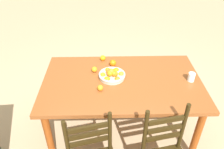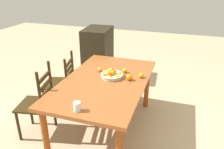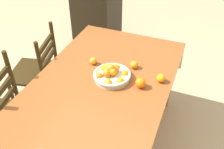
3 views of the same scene
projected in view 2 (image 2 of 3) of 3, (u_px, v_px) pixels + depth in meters
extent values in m
plane|color=tan|center=(106.00, 129.00, 3.14)|extent=(12.00, 12.00, 0.00)
cube|color=brown|center=(105.00, 82.00, 2.84)|extent=(1.72, 1.03, 0.04)
cylinder|color=#903F14|center=(147.00, 87.00, 3.54)|extent=(0.07, 0.07, 0.71)
cylinder|color=#903F14|center=(46.00, 136.00, 2.45)|extent=(0.07, 0.07, 0.71)
cylinder|color=#903F14|center=(97.00, 79.00, 3.78)|extent=(0.07, 0.07, 0.71)
cube|color=black|center=(59.00, 84.00, 3.46)|extent=(0.52, 0.52, 0.03)
cylinder|color=black|center=(53.00, 90.00, 3.73)|extent=(0.04, 0.04, 0.43)
cylinder|color=black|center=(44.00, 102.00, 3.39)|extent=(0.04, 0.04, 0.43)
cylinder|color=black|center=(74.00, 91.00, 3.70)|extent=(0.04, 0.04, 0.43)
cylinder|color=black|center=(68.00, 103.00, 3.36)|extent=(0.04, 0.04, 0.43)
cylinder|color=black|center=(72.00, 65.00, 3.51)|extent=(0.04, 0.04, 0.46)
cylinder|color=black|center=(66.00, 75.00, 3.17)|extent=(0.04, 0.04, 0.46)
cube|color=black|center=(70.00, 73.00, 3.37)|extent=(0.33, 0.10, 0.04)
cube|color=black|center=(69.00, 68.00, 3.33)|extent=(0.33, 0.10, 0.04)
cube|color=black|center=(69.00, 63.00, 3.30)|extent=(0.33, 0.10, 0.04)
cube|color=black|center=(35.00, 105.00, 2.90)|extent=(0.48, 0.48, 0.03)
cylinder|color=black|center=(31.00, 111.00, 3.17)|extent=(0.04, 0.04, 0.43)
cylinder|color=black|center=(18.00, 126.00, 2.85)|extent=(0.04, 0.04, 0.43)
cylinder|color=black|center=(55.00, 113.00, 3.13)|extent=(0.04, 0.04, 0.43)
cylinder|color=black|center=(45.00, 128.00, 2.81)|extent=(0.04, 0.04, 0.43)
cylinder|color=black|center=(50.00, 80.00, 2.92)|extent=(0.04, 0.04, 0.53)
cylinder|color=black|center=(39.00, 93.00, 2.60)|extent=(0.04, 0.04, 0.53)
cube|color=black|center=(46.00, 92.00, 2.80)|extent=(0.31, 0.09, 0.04)
cube|color=black|center=(45.00, 85.00, 2.75)|extent=(0.31, 0.09, 0.04)
cube|color=black|center=(44.00, 77.00, 2.71)|extent=(0.31, 0.09, 0.04)
cube|color=black|center=(98.00, 54.00, 4.52)|extent=(0.72, 0.54, 1.03)
cylinder|color=beige|center=(112.00, 76.00, 2.90)|extent=(0.28, 0.28, 0.04)
torus|color=beige|center=(112.00, 74.00, 2.89)|extent=(0.29, 0.29, 0.02)
sphere|color=orange|center=(114.00, 72.00, 2.98)|extent=(0.06, 0.06, 0.06)
sphere|color=orange|center=(107.00, 72.00, 2.97)|extent=(0.07, 0.07, 0.07)
sphere|color=orange|center=(104.00, 76.00, 2.87)|extent=(0.06, 0.06, 0.06)
sphere|color=orange|center=(110.00, 78.00, 2.81)|extent=(0.07, 0.07, 0.07)
sphere|color=orange|center=(117.00, 77.00, 2.83)|extent=(0.06, 0.06, 0.06)
sphere|color=orange|center=(120.00, 74.00, 2.91)|extent=(0.06, 0.06, 0.06)
sphere|color=orange|center=(111.00, 70.00, 2.89)|extent=(0.07, 0.07, 0.07)
sphere|color=orange|center=(113.00, 72.00, 2.87)|extent=(0.06, 0.06, 0.06)
sphere|color=orange|center=(109.00, 73.00, 2.86)|extent=(0.06, 0.06, 0.06)
sphere|color=orange|center=(110.00, 72.00, 2.88)|extent=(0.06, 0.06, 0.06)
sphere|color=orange|center=(110.00, 71.00, 2.90)|extent=(0.06, 0.06, 0.06)
sphere|color=orange|center=(114.00, 72.00, 2.91)|extent=(0.06, 0.06, 0.06)
sphere|color=orange|center=(112.00, 72.00, 2.88)|extent=(0.06, 0.06, 0.06)
sphere|color=orange|center=(109.00, 72.00, 2.87)|extent=(0.06, 0.06, 0.06)
sphere|color=orange|center=(110.00, 71.00, 2.91)|extent=(0.06, 0.06, 0.06)
sphere|color=orange|center=(125.00, 70.00, 3.03)|extent=(0.06, 0.06, 0.06)
sphere|color=orange|center=(141.00, 75.00, 2.88)|extent=(0.07, 0.07, 0.07)
sphere|color=orange|center=(100.00, 70.00, 3.07)|extent=(0.06, 0.06, 0.06)
sphere|color=orange|center=(129.00, 77.00, 2.81)|extent=(0.08, 0.08, 0.08)
cylinder|color=silver|center=(77.00, 107.00, 2.18)|extent=(0.07, 0.07, 0.10)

